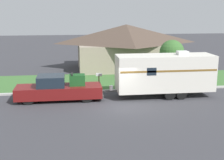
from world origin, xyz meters
TOP-DOWN VIEW (x-y plane):
  - ground_plane at (0.00, 0.00)m, footprint 120.00×120.00m
  - curb_strip at (0.00, 3.75)m, footprint 80.00×0.30m
  - lawn_strip at (0.00, 7.40)m, footprint 80.00×7.00m
  - house_across_street at (2.85, 13.77)m, footprint 11.42×7.66m
  - pickup_truck at (-4.28, 1.84)m, footprint 6.32×2.00m
  - travel_trailer at (3.70, 1.84)m, footprint 8.26×2.28m
  - mailbox at (-1.08, 4.47)m, footprint 0.48×0.20m
  - tree_in_yard at (5.49, 5.74)m, footprint 2.15×2.15m

SIDE VIEW (x-z plane):
  - ground_plane at x=0.00m, z-range 0.00..0.00m
  - lawn_strip at x=0.00m, z-range 0.00..0.03m
  - curb_strip at x=0.00m, z-range 0.00..0.14m
  - pickup_truck at x=-4.28m, z-range -0.15..1.85m
  - mailbox at x=-1.08m, z-range 0.37..1.76m
  - travel_trailer at x=3.70m, z-range 0.10..3.57m
  - house_across_street at x=2.85m, z-range 0.09..4.96m
  - tree_in_yard at x=5.49m, z-range 0.87..4.79m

